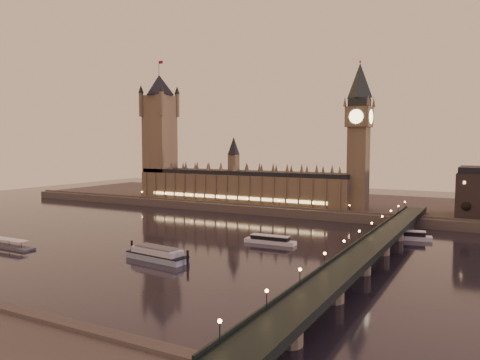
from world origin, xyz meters
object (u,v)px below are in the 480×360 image
Objects in this scene: moored_barge at (157,254)px; pontoon_pier at (4,245)px; cruise_boat_a at (270,240)px; cruise_boat_b at (405,235)px.

pontoon_pier is at bearing -162.89° from moored_barge.
cruise_boat_b is at bearing 33.96° from cruise_boat_a.
cruise_boat_a is at bearing 31.99° from pontoon_pier.
moored_barge is 87.18m from pontoon_pier.
moored_barge is at bearing -141.39° from cruise_boat_b.
pontoon_pier is (-176.57, -117.56, -1.09)m from cruise_boat_b.
cruise_boat_b is at bearing 55.03° from moored_barge.
moored_barge is 0.91× the size of pontoon_pier.
pontoon_pier is (-115.64, -72.23, -0.81)m from cruise_boat_a.
cruise_boat_b is 0.78× the size of moored_barge.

